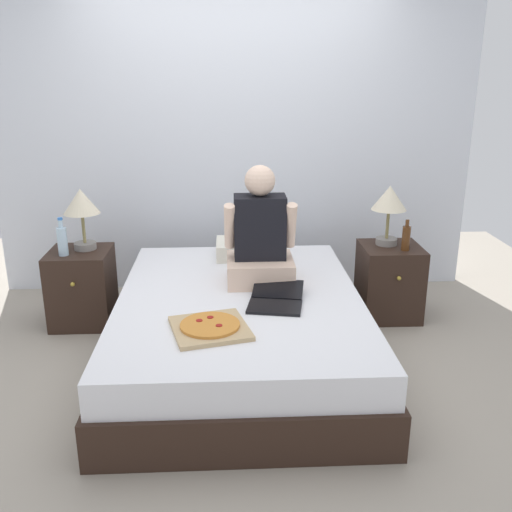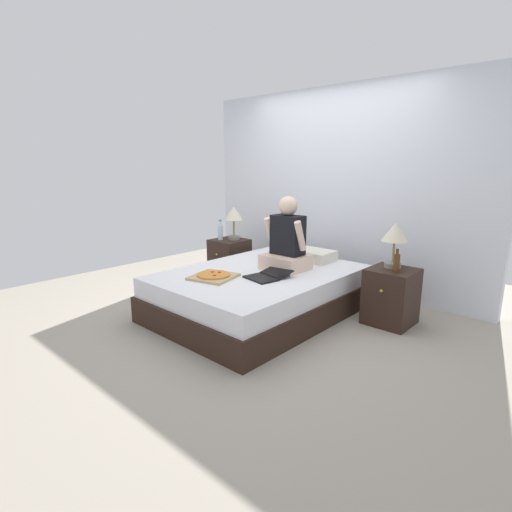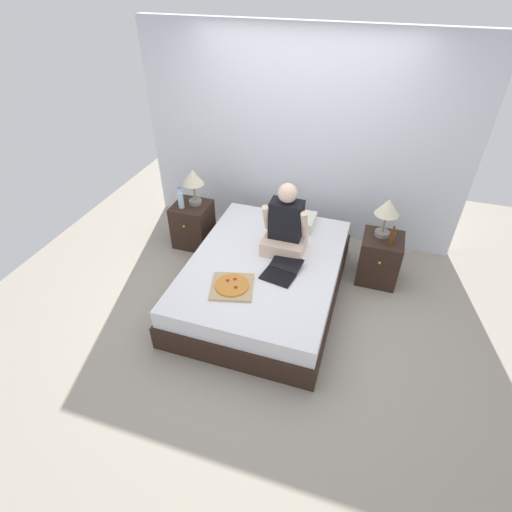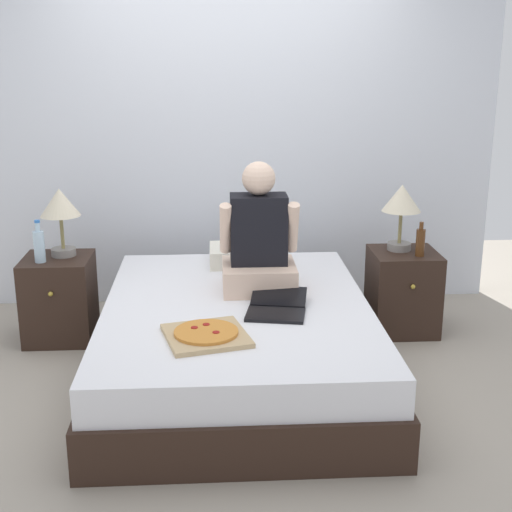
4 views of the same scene
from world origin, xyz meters
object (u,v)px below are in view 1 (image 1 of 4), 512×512
(nightstand_left, at_px, (82,287))
(bed, at_px, (240,329))
(lamp_on_left_nightstand, at_px, (81,206))
(laptop, at_px, (276,301))
(person_seated, at_px, (260,240))
(pizza_box, at_px, (210,327))
(lamp_on_right_nightstand, at_px, (389,202))
(beer_bottle, at_px, (406,238))
(nightstand_right, at_px, (389,281))
(water_bottle, at_px, (62,240))

(nightstand_left, bearing_deg, bed, -29.99)
(lamp_on_left_nightstand, distance_m, laptop, 1.64)
(person_seated, distance_m, pizza_box, 0.87)
(lamp_on_right_nightstand, relative_size, laptop, 0.97)
(lamp_on_right_nightstand, relative_size, person_seated, 0.58)
(bed, height_order, laptop, laptop)
(nightstand_left, height_order, beer_bottle, beer_bottle)
(pizza_box, bearing_deg, person_seated, 67.45)
(beer_bottle, bearing_deg, bed, -155.16)
(lamp_on_left_nightstand, bearing_deg, nightstand_left, -128.63)
(nightstand_right, bearing_deg, water_bottle, -177.85)
(pizza_box, bearing_deg, beer_bottle, 37.28)
(water_bottle, bearing_deg, lamp_on_right_nightstand, 3.38)
(person_seated, bearing_deg, lamp_on_left_nightstand, 160.34)
(laptop, relative_size, pizza_box, 0.96)
(bed, height_order, nightstand_left, nightstand_left)
(nightstand_left, relative_size, water_bottle, 2.04)
(nightstand_left, relative_size, lamp_on_left_nightstand, 1.25)
(lamp_on_left_nightstand, bearing_deg, bed, -32.72)
(bed, relative_size, nightstand_right, 3.82)
(water_bottle, xyz_separation_m, laptop, (1.46, -0.73, -0.19))
(lamp_on_right_nightstand, bearing_deg, beer_bottle, -56.31)
(lamp_on_left_nightstand, bearing_deg, beer_bottle, -3.65)
(bed, xyz_separation_m, lamp_on_left_nightstand, (-1.12, 0.72, 0.66))
(bed, distance_m, nightstand_right, 1.34)
(laptop, distance_m, pizza_box, 0.53)
(bed, xyz_separation_m, water_bottle, (-1.24, 0.58, 0.45))
(lamp_on_left_nightstand, height_order, pizza_box, lamp_on_left_nightstand)
(nightstand_left, relative_size, pizza_box, 1.16)
(nightstand_right, bearing_deg, pizza_box, -138.78)
(nightstand_right, distance_m, beer_bottle, 0.40)
(person_seated, bearing_deg, beer_bottle, 15.54)
(lamp_on_left_nightstand, height_order, nightstand_right, lamp_on_left_nightstand)
(water_bottle, xyz_separation_m, pizza_box, (1.07, -1.08, -0.19))
(lamp_on_right_nightstand, distance_m, laptop, 1.32)
(pizza_box, bearing_deg, nightstand_right, 41.22)
(nightstand_right, bearing_deg, nightstand_left, 180.00)
(lamp_on_left_nightstand, xyz_separation_m, lamp_on_right_nightstand, (2.25, 0.00, 0.00))
(water_bottle, bearing_deg, bed, -25.05)
(bed, bearing_deg, laptop, -34.36)
(nightstand_left, bearing_deg, lamp_on_right_nightstand, 1.25)
(nightstand_right, xyz_separation_m, beer_bottle, (0.07, -0.10, 0.38))
(bed, relative_size, pizza_box, 4.42)
(bed, xyz_separation_m, beer_bottle, (1.23, 0.57, 0.43))
(person_seated, height_order, laptop, person_seated)
(laptop, bearing_deg, lamp_on_left_nightstand, 147.01)
(lamp_on_left_nightstand, distance_m, pizza_box, 1.59)
(beer_bottle, bearing_deg, laptop, -144.66)
(lamp_on_left_nightstand, distance_m, nightstand_right, 2.36)
(person_seated, xyz_separation_m, pizza_box, (-0.32, -0.77, -0.27))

